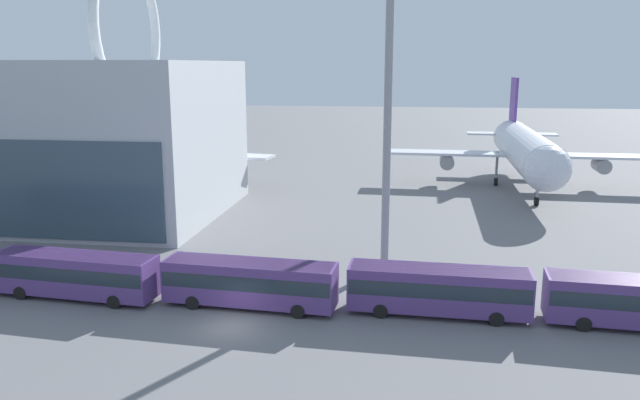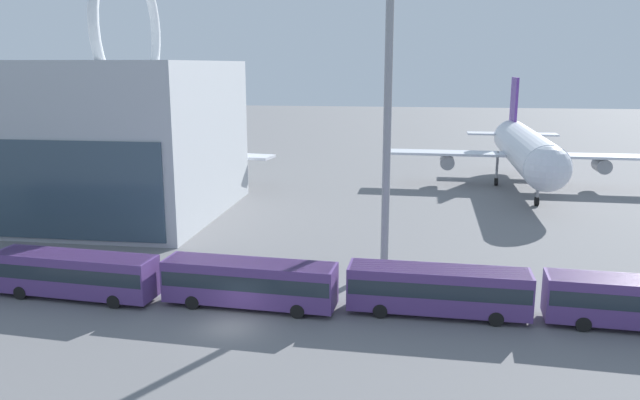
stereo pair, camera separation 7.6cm
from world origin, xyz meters
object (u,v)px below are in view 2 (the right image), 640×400
airliner_at_gate_near (121,146)px  shuttle_bus_2 (249,281)px  shuttle_bus_1 (75,272)px  shuttle_bus_3 (438,288)px  floodlight_mast (389,59)px  airliner_at_gate_far (525,149)px

airliner_at_gate_near → shuttle_bus_2: bearing=43.9°
shuttle_bus_1 → shuttle_bus_2: same height
shuttle_bus_3 → floodlight_mast: bearing=114.9°
airliner_at_gate_far → shuttle_bus_2: airliner_at_gate_far is taller
shuttle_bus_2 → shuttle_bus_3: (13.17, 0.49, 0.00)m
shuttle_bus_2 → shuttle_bus_3: 13.18m
shuttle_bus_2 → floodlight_mast: floodlight_mast is taller
shuttle_bus_1 → shuttle_bus_2: 13.17m
airliner_at_gate_far → shuttle_bus_2: bearing=-27.6°
airliner_at_gate_far → shuttle_bus_3: (-13.55, -47.93, -3.49)m
shuttle_bus_3 → floodlight_mast: 18.61m
floodlight_mast → shuttle_bus_3: bearing=-67.0°
airliner_at_gate_near → airliner_at_gate_far: size_ratio=1.23×
airliner_at_gate_far → shuttle_bus_1: (-39.90, -48.51, -3.49)m
shuttle_bus_1 → floodlight_mast: size_ratio=0.48×
airliner_at_gate_far → shuttle_bus_1: size_ratio=3.05×
shuttle_bus_1 → shuttle_bus_3: same height
airliner_at_gate_near → shuttle_bus_3: airliner_at_gate_near is taller
airliner_at_gate_far → shuttle_bus_1: bearing=-38.2°
shuttle_bus_1 → shuttle_bus_2: bearing=5.3°
airliner_at_gate_near → shuttle_bus_1: airliner_at_gate_near is taller
shuttle_bus_3 → airliner_at_gate_near: bearing=136.7°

